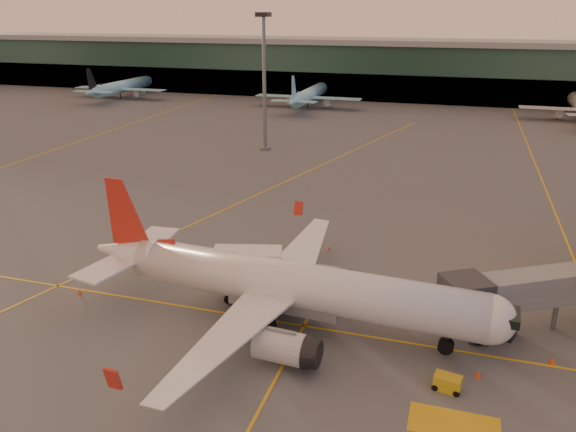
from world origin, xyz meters
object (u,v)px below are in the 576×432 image
(main_airplane, at_px, (285,285))
(catering_truck, at_px, (248,271))
(gpu_cart, at_px, (447,383))
(pushback_tug, at_px, (494,325))

(main_airplane, bearing_deg, catering_truck, 147.11)
(gpu_cart, bearing_deg, main_airplane, 169.65)
(main_airplane, bearing_deg, pushback_tug, 16.20)
(main_airplane, distance_m, gpu_cart, 15.39)
(catering_truck, height_order, gpu_cart, catering_truck)
(catering_truck, xyz_separation_m, pushback_tug, (22.33, 0.35, -2.09))
(main_airplane, height_order, catering_truck, main_airplane)
(main_airplane, height_order, pushback_tug, main_airplane)
(catering_truck, xyz_separation_m, gpu_cart, (18.85, -8.86, -2.26))
(catering_truck, height_order, pushback_tug, catering_truck)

